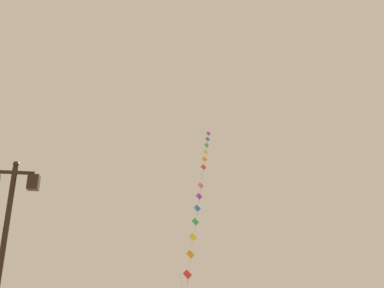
# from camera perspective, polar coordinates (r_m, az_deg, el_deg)

# --- Properties ---
(twin_lantern_lamp_post) EXTENTS (1.30, 0.28, 4.99)m
(twin_lantern_lamp_post) POSITION_cam_1_polar(r_m,az_deg,el_deg) (11.43, -24.63, -9.65)
(twin_lantern_lamp_post) COLOR black
(twin_lantern_lamp_post) RESTS_ON ground_plane
(kite_train) EXTENTS (5.56, 18.68, 16.79)m
(kite_train) POSITION_cam_1_polar(r_m,az_deg,el_deg) (29.92, 1.22, -5.93)
(kite_train) COLOR brown
(kite_train) RESTS_ON ground_plane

